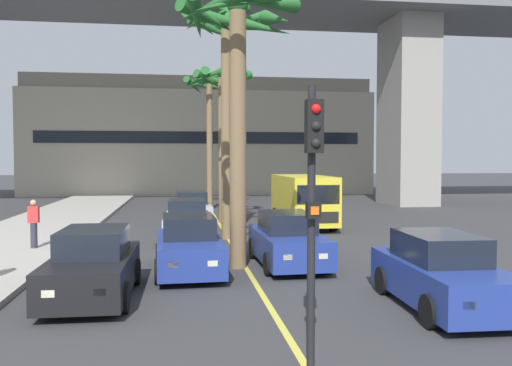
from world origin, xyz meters
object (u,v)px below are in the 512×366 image
Objects in this scene: car_queue_sixth at (93,266)px; palm_tree_farthest_median at (209,100)px; car_queue_fourth at (187,221)px; pedestrian_mid_block at (34,223)px; car_queue_fifth at (189,246)px; palm_tree_far_median at (223,102)px; palm_tree_near_median at (226,56)px; palm_tree_mid_median at (237,53)px; delivery_van at (303,199)px; car_queue_second at (288,241)px; car_queue_third at (441,274)px; car_queue_front at (192,209)px; traffic_light_median_near at (313,188)px.

palm_tree_farthest_median is (3.76, 20.95, 6.05)m from car_queue_sixth.
car_queue_fourth is 2.56× the size of pedestrian_mid_block.
car_queue_fifth is 1.01× the size of car_queue_sixth.
palm_tree_far_median is at bearing 80.70° from car_queue_fifth.
palm_tree_near_median is 9.28m from pedestrian_mid_block.
car_queue_sixth is 0.46× the size of palm_tree_near_median.
palm_tree_mid_median is 0.94× the size of palm_tree_farthest_median.
delivery_van reaches higher than car_queue_sixth.
car_queue_second is 2.56× the size of pedestrian_mid_block.
car_queue_third is at bearing -39.77° from car_queue_fifth.
car_queue_fifth is (-2.89, -0.57, 0.00)m from car_queue_second.
car_queue_fifth is at bearing -162.23° from palm_tree_mid_median.
car_queue_front is 1.00× the size of car_queue_fourth.
traffic_light_median_near is at bearing -88.06° from palm_tree_mid_median.
car_queue_sixth is at bearing -113.74° from palm_tree_near_median.
car_queue_sixth is 0.53× the size of palm_tree_mid_median.
car_queue_third is 0.79× the size of delivery_van.
pedestrian_mid_block is (-10.46, -5.24, -0.29)m from delivery_van.
car_queue_third is 2.56× the size of pedestrian_mid_block.
car_queue_fourth is 7.87m from palm_tree_mid_median.
traffic_light_median_near is 0.54× the size of palm_tree_mid_median.
traffic_light_median_near is 8.45m from palm_tree_mid_median.
car_queue_third is 5.01m from traffic_light_median_near.
delivery_van is at bearing 59.63° from car_queue_fifth.
pedestrian_mid_block is at bearing 151.88° from palm_tree_mid_median.
car_queue_fifth is at bearing 48.50° from car_queue_sixth.
palm_tree_farthest_median is at bearing 85.13° from car_queue_fifth.
car_queue_fourth is at bearing -178.68° from palm_tree_near_median.
car_queue_second is at bearing 81.12° from traffic_light_median_near.
car_queue_front is 5.42m from palm_tree_far_median.
pedestrian_mid_block is (-6.50, 3.47, -5.13)m from palm_tree_mid_median.
car_queue_fifth is at bearing -168.80° from car_queue_second.
traffic_light_median_near is at bearing -102.69° from delivery_van.
car_queue_second is 6.13m from car_queue_fourth.
car_queue_sixth is at bearing -149.11° from car_queue_second.
car_queue_third is 13.49m from delivery_van.
car_queue_fifth is (-5.19, 4.32, 0.00)m from car_queue_third.
car_queue_second is (2.57, -10.63, 0.00)m from car_queue_front.
traffic_light_median_near reaches higher than car_queue_sixth.
delivery_van is 3.26× the size of pedestrian_mid_block.
car_queue_third is at bearing -64.86° from car_queue_second.
palm_tree_mid_median is (1.36, -5.55, 5.41)m from car_queue_fourth.
car_queue_fourth is 13.52m from traffic_light_median_near.
car_queue_front is 0.55× the size of palm_tree_far_median.
car_queue_third is at bearing -14.15° from car_queue_sixth.
car_queue_second and car_queue_fifth have the same top height.
palm_tree_far_median is at bearing 71.49° from car_queue_fourth.
delivery_van reaches higher than car_queue_front.
palm_tree_mid_median reaches higher than car_queue_fourth.
palm_tree_near_median is (1.51, 0.03, 6.39)m from car_queue_fourth.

